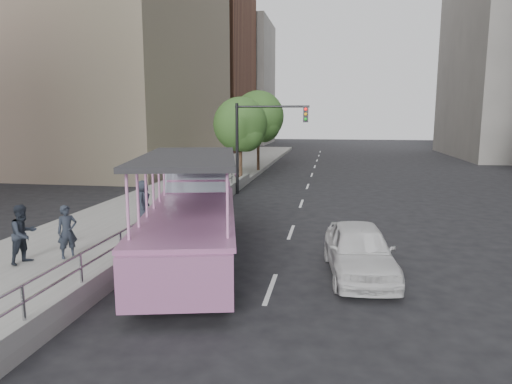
{
  "coord_description": "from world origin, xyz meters",
  "views": [
    {
      "loc": [
        2.48,
        -13.21,
        4.42
      ],
      "look_at": [
        -0.11,
        2.36,
        1.82
      ],
      "focal_mm": 32.0,
      "sensor_mm": 36.0,
      "label": 1
    }
  ],
  "objects_px": {
    "car": "(359,250)",
    "street_tree_far": "(259,119)",
    "parking_sign": "(183,194)",
    "street_tree_near": "(242,126)",
    "pedestrian_far": "(143,200)",
    "pedestrian_mid": "(23,234)",
    "traffic_signal": "(258,133)",
    "pedestrian_near": "(67,232)",
    "duck_boat": "(193,218)"
  },
  "relations": [
    {
      "from": "traffic_signal",
      "to": "street_tree_far",
      "type": "xyz_separation_m",
      "value": [
        -1.4,
        9.43,
        0.81
      ]
    },
    {
      "from": "pedestrian_far",
      "to": "pedestrian_near",
      "type": "bearing_deg",
      "value": 172.08
    },
    {
      "from": "pedestrian_mid",
      "to": "car",
      "type": "bearing_deg",
      "value": -67.79
    },
    {
      "from": "parking_sign",
      "to": "street_tree_near",
      "type": "height_order",
      "value": "street_tree_near"
    },
    {
      "from": "car",
      "to": "street_tree_far",
      "type": "height_order",
      "value": "street_tree_far"
    },
    {
      "from": "pedestrian_near",
      "to": "street_tree_far",
      "type": "distance_m",
      "value": 23.51
    },
    {
      "from": "pedestrian_mid",
      "to": "traffic_signal",
      "type": "height_order",
      "value": "traffic_signal"
    },
    {
      "from": "parking_sign",
      "to": "traffic_signal",
      "type": "bearing_deg",
      "value": 82.25
    },
    {
      "from": "pedestrian_mid",
      "to": "duck_boat",
      "type": "bearing_deg",
      "value": -47.05
    },
    {
      "from": "pedestrian_mid",
      "to": "parking_sign",
      "type": "height_order",
      "value": "parking_sign"
    },
    {
      "from": "car",
      "to": "pedestrian_mid",
      "type": "height_order",
      "value": "pedestrian_mid"
    },
    {
      "from": "duck_boat",
      "to": "street_tree_far",
      "type": "distance_m",
      "value": 21.74
    },
    {
      "from": "pedestrian_near",
      "to": "pedestrian_mid",
      "type": "bearing_deg",
      "value": 166.84
    },
    {
      "from": "parking_sign",
      "to": "street_tree_near",
      "type": "xyz_separation_m",
      "value": [
        -0.3,
        12.93,
        2.25
      ]
    },
    {
      "from": "traffic_signal",
      "to": "street_tree_far",
      "type": "relative_size",
      "value": 0.81
    },
    {
      "from": "pedestrian_near",
      "to": "parking_sign",
      "type": "xyz_separation_m",
      "value": [
        2.14,
        4.28,
        0.48
      ]
    },
    {
      "from": "pedestrian_far",
      "to": "street_tree_near",
      "type": "xyz_separation_m",
      "value": [
        1.63,
        12.15,
        2.7
      ]
    },
    {
      "from": "parking_sign",
      "to": "pedestrian_far",
      "type": "bearing_deg",
      "value": 158.21
    },
    {
      "from": "duck_boat",
      "to": "parking_sign",
      "type": "relative_size",
      "value": 4.25
    },
    {
      "from": "pedestrian_mid",
      "to": "traffic_signal",
      "type": "distance_m",
      "value": 15.26
    },
    {
      "from": "street_tree_near",
      "to": "street_tree_far",
      "type": "height_order",
      "value": "street_tree_far"
    },
    {
      "from": "car",
      "to": "parking_sign",
      "type": "distance_m",
      "value": 7.29
    },
    {
      "from": "duck_boat",
      "to": "parking_sign",
      "type": "xyz_separation_m",
      "value": [
        -1.18,
        2.56,
        0.32
      ]
    },
    {
      "from": "pedestrian_near",
      "to": "traffic_signal",
      "type": "relative_size",
      "value": 0.3
    },
    {
      "from": "duck_boat",
      "to": "street_tree_near",
      "type": "xyz_separation_m",
      "value": [
        -1.48,
        15.49,
        2.57
      ]
    },
    {
      "from": "pedestrian_far",
      "to": "street_tree_far",
      "type": "bearing_deg",
      "value": -11.38
    },
    {
      "from": "pedestrian_far",
      "to": "street_tree_near",
      "type": "distance_m",
      "value": 12.56
    },
    {
      "from": "street_tree_far",
      "to": "duck_boat",
      "type": "bearing_deg",
      "value": -86.58
    },
    {
      "from": "pedestrian_far",
      "to": "street_tree_near",
      "type": "height_order",
      "value": "street_tree_near"
    },
    {
      "from": "parking_sign",
      "to": "street_tree_far",
      "type": "relative_size",
      "value": 0.38
    },
    {
      "from": "pedestrian_far",
      "to": "traffic_signal",
      "type": "relative_size",
      "value": 0.31
    },
    {
      "from": "duck_boat",
      "to": "pedestrian_mid",
      "type": "distance_m",
      "value": 4.88
    },
    {
      "from": "pedestrian_far",
      "to": "street_tree_near",
      "type": "relative_size",
      "value": 0.29
    },
    {
      "from": "car",
      "to": "parking_sign",
      "type": "height_order",
      "value": "parking_sign"
    },
    {
      "from": "car",
      "to": "pedestrian_far",
      "type": "distance_m",
      "value": 9.33
    },
    {
      "from": "parking_sign",
      "to": "street_tree_far",
      "type": "height_order",
      "value": "street_tree_far"
    },
    {
      "from": "car",
      "to": "traffic_signal",
      "type": "relative_size",
      "value": 0.83
    },
    {
      "from": "street_tree_far",
      "to": "pedestrian_mid",
      "type": "bearing_deg",
      "value": -97.12
    },
    {
      "from": "pedestrian_far",
      "to": "duck_boat",
      "type": "bearing_deg",
      "value": -142.54
    },
    {
      "from": "pedestrian_far",
      "to": "street_tree_far",
      "type": "xyz_separation_m",
      "value": [
        1.83,
        18.15,
        3.19
      ]
    },
    {
      "from": "pedestrian_near",
      "to": "pedestrian_mid",
      "type": "distance_m",
      "value": 1.15
    },
    {
      "from": "car",
      "to": "parking_sign",
      "type": "xyz_separation_m",
      "value": [
        -6.32,
        3.56,
        0.83
      ]
    },
    {
      "from": "pedestrian_far",
      "to": "traffic_signal",
      "type": "distance_m",
      "value": 9.6
    },
    {
      "from": "car",
      "to": "street_tree_far",
      "type": "xyz_separation_m",
      "value": [
        -6.42,
        22.48,
        3.57
      ]
    },
    {
      "from": "pedestrian_near",
      "to": "parking_sign",
      "type": "distance_m",
      "value": 4.81
    },
    {
      "from": "parking_sign",
      "to": "street_tree_far",
      "type": "distance_m",
      "value": 19.12
    },
    {
      "from": "street_tree_near",
      "to": "street_tree_far",
      "type": "bearing_deg",
      "value": 88.09
    },
    {
      "from": "car",
      "to": "pedestrian_near",
      "type": "bearing_deg",
      "value": 179.15
    },
    {
      "from": "pedestrian_near",
      "to": "pedestrian_far",
      "type": "relative_size",
      "value": 0.97
    },
    {
      "from": "pedestrian_near",
      "to": "street_tree_far",
      "type": "relative_size",
      "value": 0.25
    }
  ]
}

